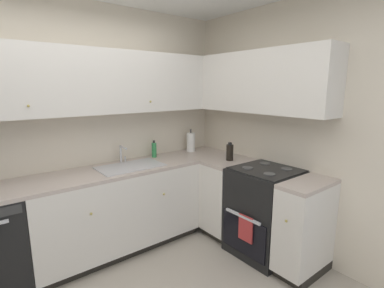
# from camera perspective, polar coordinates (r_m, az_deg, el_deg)

# --- Properties ---
(wall_back) EXTENTS (3.94, 0.05, 2.60)m
(wall_back) POSITION_cam_1_polar(r_m,az_deg,el_deg) (3.18, -24.96, 2.19)
(wall_back) COLOR beige
(wall_back) RESTS_ON ground_plane
(wall_right) EXTENTS (0.05, 3.29, 2.60)m
(wall_right) POSITION_cam_1_polar(r_m,az_deg,el_deg) (3.05, 22.92, 2.01)
(wall_right) COLOR beige
(wall_right) RESTS_ON ground_plane
(lower_cabinets_back) EXTENTS (1.75, 0.62, 0.88)m
(lower_cabinets_back) POSITION_cam_1_polar(r_m,az_deg,el_deg) (3.25, -14.51, -12.72)
(lower_cabinets_back) COLOR silver
(lower_cabinets_back) RESTS_ON ground_plane
(countertop_back) EXTENTS (2.96, 0.60, 0.03)m
(countertop_back) POSITION_cam_1_polar(r_m,az_deg,el_deg) (3.09, -14.95, -5.06)
(countertop_back) COLOR #B7A89E
(countertop_back) RESTS_ON lower_cabinets_back
(lower_cabinets_right) EXTENTS (0.62, 1.32, 0.88)m
(lower_cabinets_right) POSITION_cam_1_polar(r_m,az_deg,el_deg) (3.23, 12.91, -12.79)
(lower_cabinets_right) COLOR silver
(lower_cabinets_right) RESTS_ON ground_plane
(countertop_right) EXTENTS (0.60, 1.32, 0.03)m
(countertop_right) POSITION_cam_1_polar(r_m,az_deg,el_deg) (3.08, 13.25, -5.07)
(countertop_right) COLOR #B7A89E
(countertop_right) RESTS_ON lower_cabinets_right
(oven_range) EXTENTS (0.68, 0.62, 1.06)m
(oven_range) POSITION_cam_1_polar(r_m,az_deg,el_deg) (3.19, 14.27, -12.77)
(oven_range) COLOR black
(oven_range) RESTS_ON ground_plane
(upper_cabinets_back) EXTENTS (2.64, 0.34, 0.64)m
(upper_cabinets_back) POSITION_cam_1_polar(r_m,az_deg,el_deg) (3.05, -19.71, 11.58)
(upper_cabinets_back) COLOR silver
(upper_cabinets_right) EXTENTS (0.32, 1.87, 0.64)m
(upper_cabinets_right) POSITION_cam_1_polar(r_m,az_deg,el_deg) (3.24, 11.55, 11.95)
(upper_cabinets_right) COLOR silver
(sink) EXTENTS (0.68, 0.40, 0.10)m
(sink) POSITION_cam_1_polar(r_m,az_deg,el_deg) (3.13, -12.13, -5.14)
(sink) COLOR #B7B7BC
(sink) RESTS_ON countertop_back
(faucet) EXTENTS (0.07, 0.16, 0.19)m
(faucet) POSITION_cam_1_polar(r_m,az_deg,el_deg) (3.28, -13.76, -1.67)
(faucet) COLOR silver
(faucet) RESTS_ON countertop_back
(soap_bottle) EXTENTS (0.06, 0.06, 0.20)m
(soap_bottle) POSITION_cam_1_polar(r_m,az_deg,el_deg) (3.47, -7.56, -1.14)
(soap_bottle) COLOR #338C4C
(soap_bottle) RESTS_ON countertop_back
(paper_towel_roll) EXTENTS (0.11, 0.11, 0.31)m
(paper_towel_roll) POSITION_cam_1_polar(r_m,az_deg,el_deg) (3.75, -0.25, 0.39)
(paper_towel_roll) COLOR white
(paper_towel_roll) RESTS_ON countertop_back
(oil_bottle) EXTENTS (0.08, 0.08, 0.21)m
(oil_bottle) POSITION_cam_1_polar(r_m,az_deg,el_deg) (3.32, 7.54, -1.63)
(oil_bottle) COLOR black
(oil_bottle) RESTS_ON countertop_right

